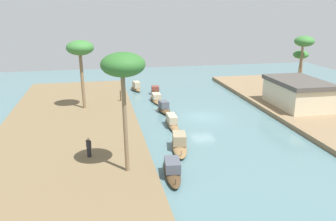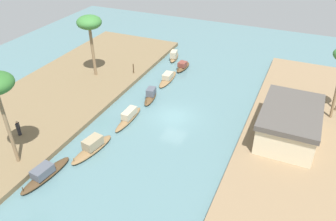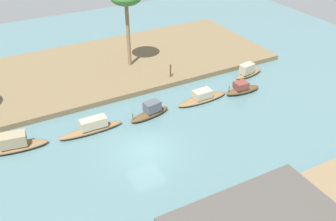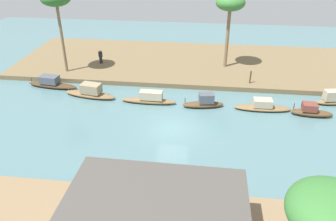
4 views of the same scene
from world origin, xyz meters
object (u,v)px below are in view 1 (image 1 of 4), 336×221
Objects in this scene: person_on_near_bank at (89,148)px; palm_tree_left_near at (80,50)px; sampan_with_red_awning at (155,91)px; sampan_downstream_large at (156,99)px; palm_tree_right_short at (304,43)px; sampan_open_hull at (136,87)px; mooring_post at (120,96)px; sampan_near_left_bank at (172,169)px; riverside_building at (297,93)px; palm_tree_left_far at (123,67)px; sampan_midstream at (179,144)px; sampan_foreground at (164,109)px; palm_tree_right_tall at (301,56)px; sampan_upstream_small at (172,122)px.

person_on_near_bank is 15.10m from palm_tree_left_near.
person_on_near_bank reaches higher than sampan_with_red_awning.
palm_tree_right_short is (1.60, 18.88, 6.76)m from sampan_downstream_large.
mooring_post is (7.12, -2.68, 0.61)m from sampan_open_hull.
riverside_building is at bearing 133.09° from sampan_near_left_bank.
sampan_downstream_large is 3.82× the size of mooring_post.
palm_tree_left_near reaches higher than riverside_building.
sampan_near_left_bank is at bearing 83.99° from palm_tree_left_far.
sampan_near_left_bank is at bearing -52.57° from riverside_building.
sampan_near_left_bank is 4.12× the size of mooring_post.
sampan_midstream is 0.62× the size of palm_tree_left_far.
palm_tree_left_near is 0.94× the size of riverside_building.
sampan_midstream reaches higher than sampan_foreground.
palm_tree_left_near is (2.29, -4.28, 5.97)m from mooring_post.
sampan_near_left_bank is 1.41× the size of sampan_foreground.
sampan_foreground is 20.77m from palm_tree_right_tall.
sampan_foreground reaches higher than sampan_with_red_awning.
palm_tree_left_near reaches higher than sampan_open_hull.
sampan_downstream_large is (-20.11, 2.23, -0.08)m from sampan_near_left_bank.
palm_tree_left_near is (6.88, -9.32, 6.67)m from sampan_with_red_awning.
sampan_downstream_large is at bearing 108.55° from palm_tree_left_near.
sampan_downstream_large is 21.82m from palm_tree_left_far.
sampan_foreground is 15.44m from riverside_building.
riverside_building is (10.89, 14.80, 1.64)m from sampan_with_red_awning.
palm_tree_left_near is (-6.97, -8.74, 6.63)m from sampan_upstream_small.
palm_tree_left_near reaches higher than sampan_downstream_large.
palm_tree_right_tall is (3.84, 19.12, 4.81)m from sampan_with_red_awning.
palm_tree_left_near is 1.01× the size of palm_tree_right_short.
sampan_open_hull is 13.42m from palm_tree_left_near.
sampan_with_red_awning is at bearing 171.21° from sampan_downstream_large.
sampan_upstream_small is 5.72m from sampan_midstream.
sampan_foreground is (11.48, 1.92, -0.03)m from sampan_open_hull.
sampan_downstream_large is 20.12m from palm_tree_right_short.
sampan_upstream_small is 22.61m from palm_tree_right_tall.
sampan_midstream is 0.94× the size of palm_tree_right_tall.
palm_tree_right_short is (-8.33, 18.95, 6.67)m from sampan_upstream_small.
palm_tree_left_near is (-17.16, -6.58, 6.65)m from sampan_near_left_bank.
sampan_near_left_bank is at bearing 6.73° from mooring_post.
sampan_open_hull is at bearing 143.52° from palm_tree_left_near.
sampan_near_left_bank is at bearing -11.47° from sampan_upstream_small.
sampan_with_red_awning is at bearing -125.77° from riverside_building.
sampan_upstream_small is at bearing -4.04° from sampan_open_hull.
person_on_near_bank is at bearing -138.33° from palm_tree_left_far.
mooring_post reaches higher than sampan_midstream.
palm_tree_right_tall is at bearing 149.03° from riverside_building.
palm_tree_left_near is at bearing -112.55° from sampan_foreground.
sampan_foreground is at bearing 177.56° from sampan_near_left_bank.
sampan_with_red_awning is (-24.03, 2.74, -0.02)m from sampan_near_left_bank.
sampan_near_left_bank is at bearing -47.27° from palm_tree_right_tall.
sampan_with_red_awning is 25.53m from palm_tree_left_far.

